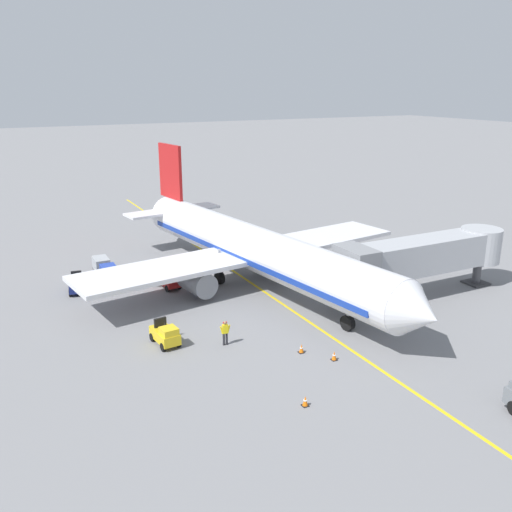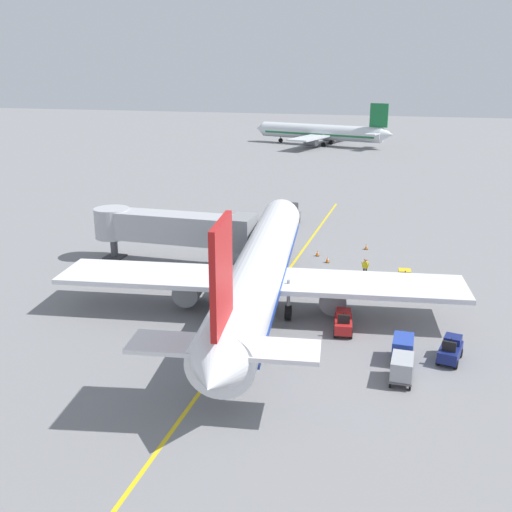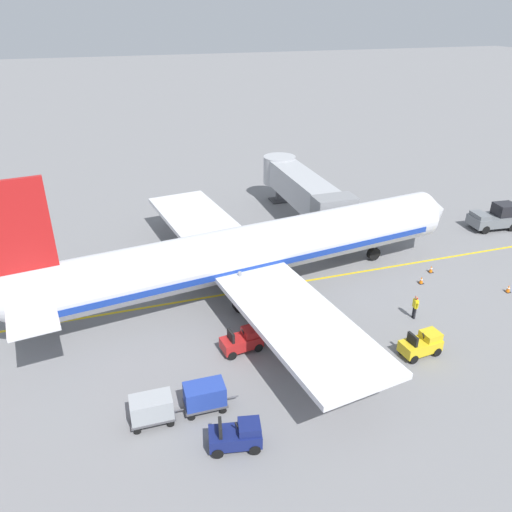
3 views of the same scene
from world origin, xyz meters
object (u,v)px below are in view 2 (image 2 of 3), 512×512
object	(u,v)px
baggage_tug_lead	(343,323)
baggage_cart_second_in_train	(402,367)
baggage_cart_front	(403,347)
ground_crew_wing_walker	(365,267)
pushback_tractor	(287,216)
parked_airliner	(260,270)
baggage_tug_spare	(450,350)
baggage_tug_trailing	(405,280)
distant_taxiing_airliner	(321,132)
safety_cone_wing_tip	(366,247)
jet_bridge	(172,228)
safety_cone_nose_left	(317,253)
safety_cone_nose_right	(327,260)

from	to	relation	value
baggage_tug_lead	baggage_cart_second_in_train	size ratio (longest dim) A/B	0.91
baggage_cart_front	ground_crew_wing_walker	xyz separation A→B (m)	(-3.96, 15.33, 0.00)
pushback_tractor	baggage_cart_front	bearing A→B (deg)	-64.84
parked_airliner	baggage_cart_front	xyz separation A→B (m)	(10.89, -5.77, -2.24)
baggage_tug_spare	baggage_cart_second_in_train	distance (m)	4.61
baggage_tug_trailing	distant_taxiing_airliner	bearing A→B (deg)	104.11
safety_cone_wing_tip	jet_bridge	bearing A→B (deg)	-150.87
baggage_tug_spare	parked_airliner	bearing A→B (deg)	160.56
jet_bridge	baggage_cart_second_in_train	world-z (taller)	jet_bridge
baggage_cart_second_in_train	baggage_tug_spare	bearing A→B (deg)	52.29
baggage_tug_lead	baggage_cart_second_in_train	world-z (taller)	baggage_tug_lead
jet_bridge	safety_cone_nose_left	size ratio (longest dim) A/B	26.57
ground_crew_wing_walker	parked_airliner	bearing A→B (deg)	-125.95
baggage_tug_spare	jet_bridge	bearing A→B (deg)	151.19
safety_cone_nose_left	distant_taxiing_airliner	world-z (taller)	distant_taxiing_airliner
baggage_tug_lead	ground_crew_wing_walker	world-z (taller)	ground_crew_wing_walker
baggage_tug_trailing	safety_cone_nose_right	xyz separation A→B (m)	(-7.33, 5.11, -0.42)
safety_cone_nose_left	safety_cone_wing_tip	world-z (taller)	same
baggage_cart_second_in_train	safety_cone_nose_right	size ratio (longest dim) A/B	4.93
parked_airliner	baggage_tug_spare	world-z (taller)	parked_airliner
baggage_cart_second_in_train	safety_cone_nose_right	xyz separation A→B (m)	(-7.90, 21.33, -0.66)
pushback_tractor	baggage_tug_spare	world-z (taller)	pushback_tractor
baggage_tug_spare	baggage_tug_trailing	bearing A→B (deg)	105.08
safety_cone_nose_left	safety_cone_nose_right	size ratio (longest dim) A/B	1.00
jet_bridge	parked_airliner	bearing A→B (deg)	-38.65
baggage_tug_lead	baggage_cart_front	xyz separation A→B (m)	(4.19, -3.31, 0.24)
baggage_cart_front	baggage_cart_second_in_train	distance (m)	2.74
baggage_tug_lead	distant_taxiing_airliner	xyz separation A→B (m)	(-19.96, 104.24, 2.31)
parked_airliner	safety_cone_wing_tip	bearing A→B (deg)	71.32
jet_bridge	baggage_cart_front	size ratio (longest dim) A/B	5.39
baggage_cart_second_in_train	baggage_cart_front	bearing A→B (deg)	91.63
safety_cone_wing_tip	baggage_tug_trailing	bearing A→B (deg)	-67.94
ground_crew_wing_walker	safety_cone_nose_right	distance (m)	5.10
parked_airliner	baggage_tug_spare	distance (m)	14.83
baggage_tug_trailing	baggage_tug_spare	size ratio (longest dim) A/B	0.97
parked_airliner	baggage_tug_trailing	world-z (taller)	parked_airliner
baggage_cart_front	jet_bridge	bearing A→B (deg)	146.38
jet_bridge	safety_cone_wing_tip	distance (m)	19.75
safety_cone_wing_tip	baggage_cart_front	bearing A→B (deg)	-78.81
parked_airliner	baggage_tug_spare	xyz separation A→B (m)	(13.78, -4.87, -2.47)
pushback_tractor	safety_cone_nose_left	bearing A→B (deg)	-62.89
pushback_tractor	safety_cone_nose_left	size ratio (longest dim) A/B	7.78
baggage_tug_trailing	safety_cone_nose_left	distance (m)	11.05
safety_cone_nose_right	distant_taxiing_airliner	xyz separation A→B (m)	(-16.32, 88.96, 2.74)
pushback_tractor	safety_cone_nose_right	world-z (taller)	pushback_tractor
ground_crew_wing_walker	baggage_cart_front	bearing A→B (deg)	-75.52
baggage_tug_trailing	safety_cone_wing_tip	xyz separation A→B (m)	(-4.25, 10.48, -0.42)
baggage_cart_front	safety_cone_wing_tip	xyz separation A→B (m)	(-4.74, 23.96, -0.66)
jet_bridge	baggage_tug_lead	size ratio (longest dim) A/B	5.94
pushback_tractor	ground_crew_wing_walker	world-z (taller)	pushback_tractor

